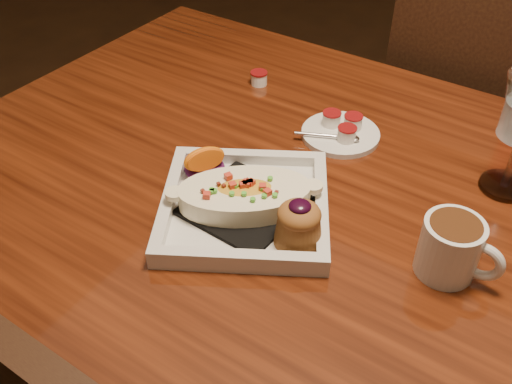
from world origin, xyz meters
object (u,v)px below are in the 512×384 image
Objects in this scene: plate at (250,203)px; coffee_mug at (452,247)px; saucer at (340,131)px; chair_far at (469,144)px; table at (366,257)px.

plate and coffee_mug have the same top height.
plate is 0.26m from saucer.
chair_far is at bearing 73.93° from saucer.
coffee_mug is at bearing 100.64° from chair_far.
table is 13.38× the size of coffee_mug.
saucer is at bearing 142.88° from coffee_mug.
plate is at bearing -167.99° from coffee_mug.
chair_far is at bearing 101.11° from coffee_mug.
saucer is (-0.14, 0.15, 0.11)m from table.
plate is at bearing 78.46° from chair_far.
table is at bearing 5.70° from plate.
table is 1.61× the size of chair_far.
chair_far reaches higher than table.
plate is 0.29m from coffee_mug.
coffee_mug is 0.34m from saucer.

